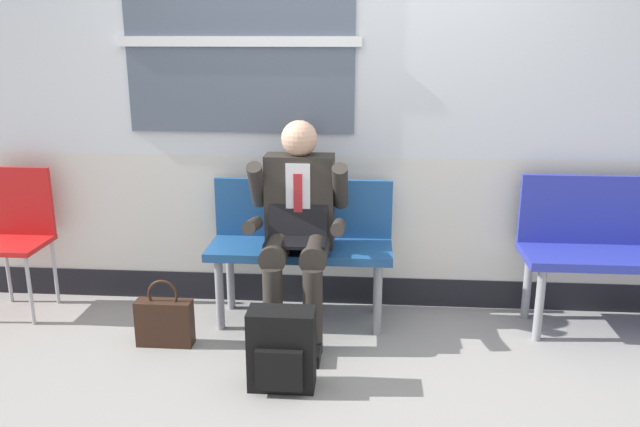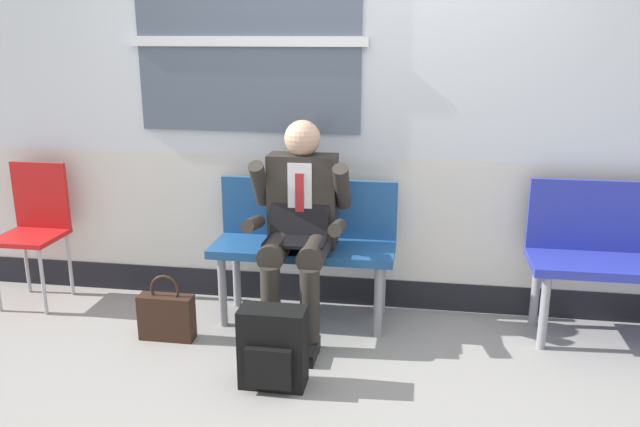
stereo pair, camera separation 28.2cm
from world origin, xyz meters
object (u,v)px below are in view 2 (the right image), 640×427
Objects in this scene: bench_with_person at (305,237)px; folding_chair at (36,220)px; backpack at (273,349)px; handbag at (167,316)px; person_seated at (299,223)px.

folding_chair is (-1.78, -0.00, 0.03)m from bench_with_person.
handbag is (-0.73, 0.40, -0.06)m from backpack.
folding_chair is at bearing -179.88° from bench_with_person.
handbag is at bearing -161.55° from person_seated.
bench_with_person is 1.78m from folding_chair.
bench_with_person reaches higher than backpack.
folding_chair reaches higher than bench_with_person.
person_seated reaches higher than bench_with_person.
folding_chair is (-1.05, 0.43, 0.40)m from handbag.
backpack reaches higher than handbag.
backpack is at bearing -29.12° from handbag.
bench_with_person is 0.24m from person_seated.
bench_with_person is at bearing 30.75° from handbag.
bench_with_person is 2.78× the size of handbag.
person_seated is (0.00, -0.19, 0.15)m from bench_with_person.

